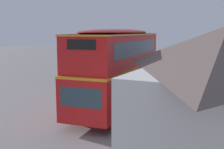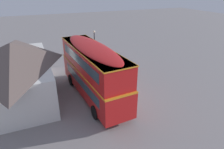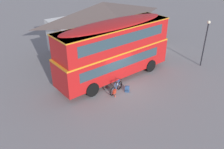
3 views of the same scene
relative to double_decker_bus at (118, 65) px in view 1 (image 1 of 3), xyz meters
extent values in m
plane|color=gray|center=(-0.48, -1.34, -2.64)|extent=(120.00, 120.00, 0.00)
cylinder|color=black|center=(3.02, 1.43, -2.09)|extent=(1.12, 0.37, 1.10)
cylinder|color=black|center=(3.20, -0.94, -2.09)|extent=(1.12, 0.37, 1.10)
cylinder|color=black|center=(-3.21, 0.94, -2.09)|extent=(1.12, 0.37, 1.10)
cylinder|color=black|center=(-3.03, -1.43, -2.09)|extent=(1.12, 0.37, 1.10)
cube|color=red|center=(-0.01, 0.00, -1.13)|extent=(10.25, 3.29, 2.10)
cube|color=orange|center=(-0.01, 0.00, -0.05)|extent=(10.27, 3.31, 0.12)
cube|color=red|center=(-0.01, 0.00, 0.93)|extent=(9.94, 3.21, 1.90)
ellipsoid|color=red|center=(-0.01, 0.00, 1.96)|extent=(9.74, 3.15, 0.36)
cube|color=#2D424C|center=(5.00, 0.39, -0.88)|extent=(0.22, 2.05, 0.90)
cube|color=black|center=(4.87, 0.38, 1.46)|extent=(0.17, 1.38, 0.44)
cube|color=#2D424C|center=(-0.11, -1.25, -0.83)|extent=(7.84, 0.66, 0.76)
cube|color=#2D424C|center=(0.09, -1.21, 1.08)|extent=(8.24, 0.69, 0.80)
cube|color=#2D424C|center=(-0.30, 1.22, -0.83)|extent=(7.84, 0.66, 0.76)
cube|color=#2D424C|center=(-0.10, 1.21, 1.08)|extent=(8.24, 0.69, 0.80)
cube|color=orange|center=(-0.01, 0.00, 1.84)|extent=(10.05, 3.30, 0.08)
torus|color=black|center=(-0.82, -1.84, -2.30)|extent=(0.66, 0.33, 0.68)
torus|color=black|center=(-1.75, -2.23, -2.30)|extent=(0.66, 0.33, 0.68)
cylinder|color=#B2B2B7|center=(-0.82, -1.84, -2.30)|extent=(0.08, 0.11, 0.05)
cylinder|color=#B2B2B7|center=(-1.75, -2.23, -2.30)|extent=(0.08, 0.11, 0.05)
cylinder|color=#234C99|center=(-1.07, -1.95, -2.05)|extent=(0.43, 0.21, 0.64)
cylinder|color=#234C99|center=(-1.13, -1.97, -1.74)|extent=(0.53, 0.25, 0.04)
cylinder|color=#234C99|center=(-1.33, -2.05, -2.05)|extent=(0.18, 0.10, 0.64)
cylinder|color=#234C99|center=(-1.50, -2.13, -2.33)|extent=(0.50, 0.23, 0.09)
cylinder|color=#234C99|center=(-1.57, -2.15, -2.02)|extent=(0.38, 0.18, 0.58)
cylinder|color=#234C99|center=(-0.84, -1.85, -2.02)|extent=(0.10, 0.07, 0.57)
cylinder|color=black|center=(-0.87, -1.87, -1.69)|extent=(0.20, 0.44, 0.03)
ellipsoid|color=black|center=(-1.41, -2.09, -1.71)|extent=(0.28, 0.19, 0.06)
cube|color=red|center=(-1.67, -2.37, -2.28)|extent=(0.31, 0.24, 0.32)
cylinder|color=silver|center=(-1.07, -1.95, -2.05)|extent=(0.07, 0.07, 0.18)
cube|color=#2D4C7A|center=(-0.54, -2.45, -2.41)|extent=(0.41, 0.40, 0.46)
ellipsoid|color=#2D4C7A|center=(-0.54, -2.45, -2.18)|extent=(0.39, 0.38, 0.10)
cube|color=navy|center=(-0.63, -2.55, -2.48)|extent=(0.20, 0.19, 0.16)
cylinder|color=black|center=(-0.39, -2.42, -2.41)|extent=(0.05, 0.05, 0.37)
cylinder|color=black|center=(-0.53, -2.29, -2.41)|extent=(0.05, 0.05, 0.37)
cylinder|color=#D84C33|center=(-1.72, -2.54, -2.54)|extent=(0.07, 0.07, 0.21)
cylinder|color=black|center=(-1.72, -2.54, -2.42)|extent=(0.04, 0.04, 0.03)
cube|color=silver|center=(2.89, 6.18, -0.98)|extent=(10.67, 5.56, 3.33)
cube|color=#3D2319|center=(2.88, 3.41, -1.59)|extent=(1.10, 0.04, 2.10)
cube|color=#2D424C|center=(0.22, 3.42, -0.81)|extent=(1.10, 0.04, 0.90)
cube|color=#2D424C|center=(5.55, 3.40, -0.81)|extent=(1.10, 0.04, 0.90)
camera|label=1|loc=(15.50, 6.86, 2.03)|focal=45.58mm
camera|label=2|loc=(-14.86, 4.51, 6.60)|focal=31.21mm
camera|label=3|loc=(-10.14, -14.33, 7.07)|focal=37.75mm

